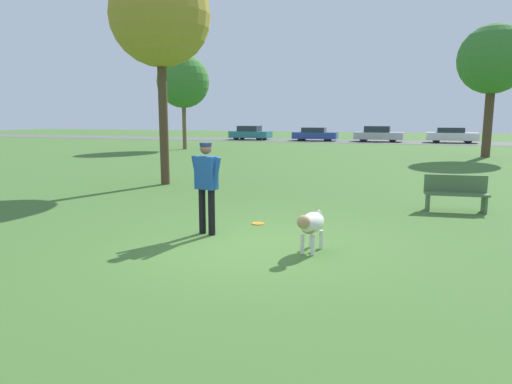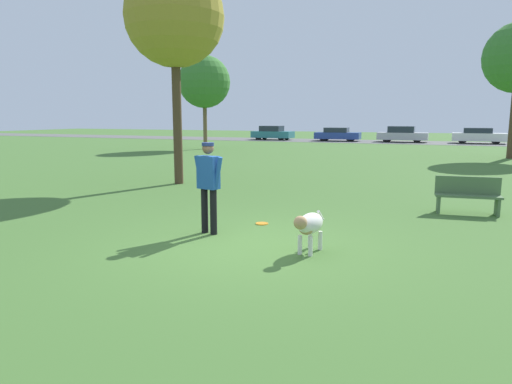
# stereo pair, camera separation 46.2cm
# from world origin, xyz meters

# --- Properties ---
(ground_plane) EXTENTS (120.00, 120.00, 0.00)m
(ground_plane) POSITION_xyz_m (0.00, 0.00, 0.00)
(ground_plane) COLOR #426B2D
(far_road_strip) EXTENTS (120.00, 6.00, 0.01)m
(far_road_strip) POSITION_xyz_m (0.00, 34.44, 0.01)
(far_road_strip) COLOR #5B5B59
(far_road_strip) RESTS_ON ground_plane
(person) EXTENTS (0.67, 0.31, 1.73)m
(person) POSITION_xyz_m (-0.92, 0.44, 1.03)
(person) COLOR black
(person) RESTS_ON ground_plane
(dog) EXTENTS (0.42, 1.07, 0.68)m
(dog) POSITION_xyz_m (1.17, -0.06, 0.47)
(dog) COLOR silver
(dog) RESTS_ON ground_plane
(frisbee) EXTENTS (0.26, 0.26, 0.02)m
(frisbee) POSITION_xyz_m (-0.27, 1.54, 0.01)
(frisbee) COLOR orange
(frisbee) RESTS_ON ground_plane
(tree_far_left) EXTENTS (3.50, 3.50, 6.27)m
(tree_far_left) POSITION_xyz_m (-11.99, 20.83, 4.50)
(tree_far_left) COLOR brown
(tree_far_left) RESTS_ON ground_plane
(tree_near_left) EXTENTS (3.15, 3.15, 6.89)m
(tree_near_left) POSITION_xyz_m (-4.95, 5.91, 5.28)
(tree_near_left) COLOR #4C3826
(tree_near_left) RESTS_ON ground_plane
(parked_car_teal) EXTENTS (3.93, 1.91, 1.33)m
(parked_car_teal) POSITION_xyz_m (-12.00, 34.33, 0.65)
(parked_car_teal) COLOR teal
(parked_car_teal) RESTS_ON ground_plane
(parked_car_blue) EXTENTS (4.07, 1.94, 1.22)m
(parked_car_blue) POSITION_xyz_m (-5.74, 34.43, 0.61)
(parked_car_blue) COLOR #284293
(parked_car_blue) RESTS_ON ground_plane
(parked_car_silver) EXTENTS (4.20, 1.88, 1.38)m
(parked_car_silver) POSITION_xyz_m (-0.12, 34.71, 0.68)
(parked_car_silver) COLOR #B7B7BC
(parked_car_silver) RESTS_ON ground_plane
(parked_car_white) EXTENTS (4.14, 1.85, 1.29)m
(parked_car_white) POSITION_xyz_m (5.89, 34.84, 0.65)
(parked_car_white) COLOR white
(parked_car_white) RESTS_ON ground_plane
(park_bench) EXTENTS (1.43, 0.54, 0.84)m
(park_bench) POSITION_xyz_m (3.71, 4.29, 0.45)
(park_bench) COLOR #4C6B42
(park_bench) RESTS_ON ground_plane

